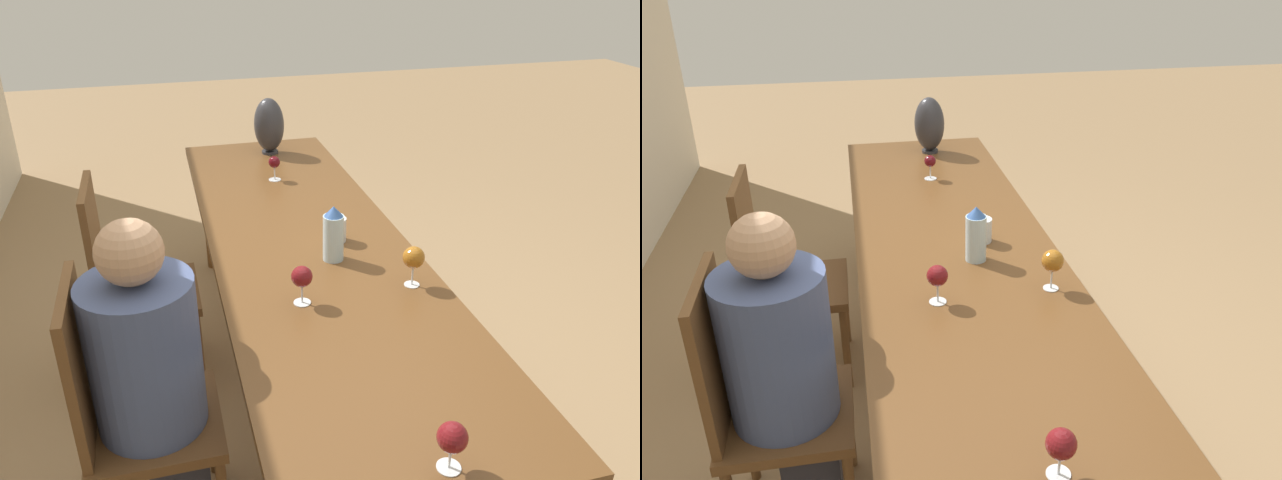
{
  "view_description": "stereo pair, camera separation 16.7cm",
  "coord_description": "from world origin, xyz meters",
  "views": [
    {
      "loc": [
        -2.29,
        0.56,
        1.95
      ],
      "look_at": [
        -0.2,
        0.0,
        0.88
      ],
      "focal_mm": 35.0,
      "sensor_mm": 36.0,
      "label": 1
    },
    {
      "loc": [
        -2.33,
        0.4,
        1.95
      ],
      "look_at": [
        -0.2,
        0.0,
        0.88
      ],
      "focal_mm": 35.0,
      "sensor_mm": 36.0,
      "label": 2
    }
  ],
  "objects": [
    {
      "name": "ground_plane",
      "position": [
        0.0,
        0.0,
        0.0
      ],
      "size": [
        14.0,
        14.0,
        0.0
      ],
      "primitive_type": "plane",
      "color": "#937551"
    },
    {
      "name": "dining_table",
      "position": [
        0.0,
        0.0,
        0.7
      ],
      "size": [
        2.84,
        0.82,
        0.78
      ],
      "color": "brown",
      "rests_on": "ground_plane"
    },
    {
      "name": "water_bottle",
      "position": [
        -0.19,
        -0.06,
        0.89
      ],
      "size": [
        0.08,
        0.08,
        0.23
      ],
      "color": "silver",
      "rests_on": "dining_table"
    },
    {
      "name": "water_tumbler",
      "position": [
        -0.03,
        -0.12,
        0.83
      ],
      "size": [
        0.08,
        0.08,
        0.1
      ],
      "color": "silver",
      "rests_on": "dining_table"
    },
    {
      "name": "vase",
      "position": [
        1.19,
        -0.07,
        0.94
      ],
      "size": [
        0.17,
        0.17,
        0.33
      ],
      "color": "#2D2D33",
      "rests_on": "dining_table"
    },
    {
      "name": "wine_glass_0",
      "position": [
        -0.47,
        0.14,
        0.88
      ],
      "size": [
        0.08,
        0.08,
        0.14
      ],
      "color": "silver",
      "rests_on": "dining_table"
    },
    {
      "name": "wine_glass_1",
      "position": [
        -1.3,
        -0.03,
        0.87
      ],
      "size": [
        0.08,
        0.08,
        0.14
      ],
      "color": "silver",
      "rests_on": "dining_table"
    },
    {
      "name": "wine_glass_2",
      "position": [
        -0.46,
        -0.28,
        0.89
      ],
      "size": [
        0.08,
        0.08,
        0.16
      ],
      "color": "silver",
      "rests_on": "dining_table"
    },
    {
      "name": "wine_glass_3",
      "position": [
        0.74,
        -0.01,
        0.87
      ],
      "size": [
        0.07,
        0.07,
        0.13
      ],
      "color": "silver",
      "rests_on": "dining_table"
    },
    {
      "name": "chair_near",
      "position": [
        -0.6,
        0.76,
        0.54
      ],
      "size": [
        0.44,
        0.44,
        1.01
      ],
      "color": "brown",
      "rests_on": "ground_plane"
    },
    {
      "name": "chair_far",
      "position": [
        0.27,
        0.76,
        0.54
      ],
      "size": [
        0.44,
        0.44,
        1.01
      ],
      "color": "brown",
      "rests_on": "ground_plane"
    },
    {
      "name": "person_near",
      "position": [
        -0.6,
        0.67,
        0.65
      ],
      "size": [
        0.36,
        0.36,
        1.21
      ],
      "color": "#2D2D38",
      "rests_on": "ground_plane"
    }
  ]
}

